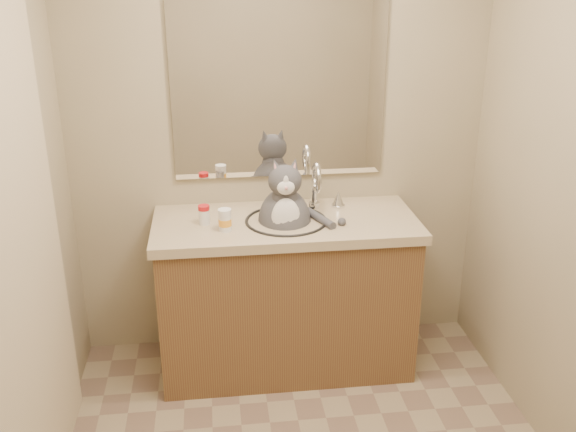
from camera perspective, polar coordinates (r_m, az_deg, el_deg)
The scene contains 8 objects.
room at distance 2.23m, azimuth 2.76°, elevation -1.18°, with size 2.22×2.52×2.42m.
vanity at distance 3.42m, azimuth -0.19°, elevation -6.66°, with size 1.34×0.59×1.12m.
mirror at distance 3.34m, azimuth -0.79°, elevation 11.02°, with size 1.10×0.02×0.90m, color white.
shower_curtain at distance 2.46m, azimuth -22.72°, elevation -4.99°, with size 0.02×1.30×1.93m.
cat at distance 3.23m, azimuth -0.27°, elevation -0.17°, with size 0.38×0.32×0.54m.
pill_bottle_redcap at distance 3.20m, azimuth -7.47°, elevation 0.11°, with size 0.07×0.07×0.10m.
pill_bottle_orange at distance 3.11m, azimuth -5.62°, elevation -0.39°, with size 0.08×0.08×0.11m.
grey_canister at distance 3.14m, azimuth -5.74°, elevation -0.45°, with size 0.06×0.06×0.08m.
Camera 1 is at (-0.36, -2.03, 2.06)m, focal length 40.00 mm.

